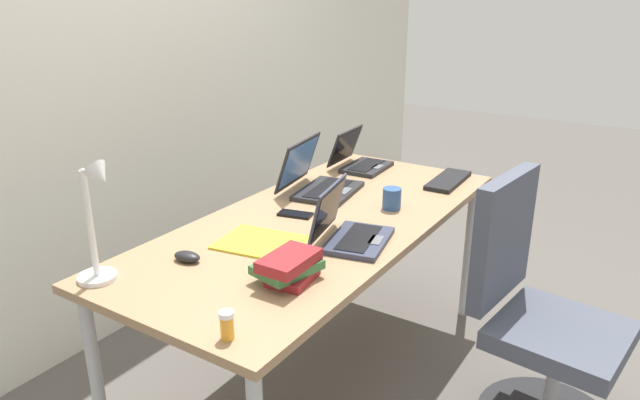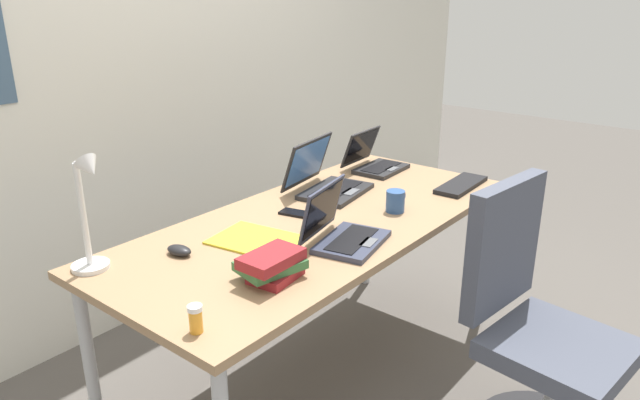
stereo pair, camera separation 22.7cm
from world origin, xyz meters
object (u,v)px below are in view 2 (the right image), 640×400
object	(u,v)px
laptop_front_right	(343,232)
laptop_far_corner	(327,182)
external_keyboard	(461,185)
book_stack	(272,265)
desk_lamp	(89,214)
pill_bottle	(196,318)
laptop_center	(375,162)
computer_mouse	(179,250)
office_chair	(537,344)
paper_folder_front_right	(257,240)
coffee_mug	(396,201)
cell_phone	(297,213)

from	to	relation	value
laptop_front_right	laptop_far_corner	size ratio (longest dim) A/B	0.89
external_keyboard	book_stack	distance (m)	1.20
desk_lamp	pill_bottle	distance (m)	0.55
laptop_center	book_stack	distance (m)	1.24
computer_mouse	office_chair	distance (m)	1.30
laptop_front_right	pill_bottle	xyz separation A→B (m)	(-0.70, -0.04, -0.00)
desk_lamp	paper_folder_front_right	distance (m)	0.58
laptop_far_corner	external_keyboard	world-z (taller)	laptop_far_corner
laptop_far_corner	coffee_mug	bearing A→B (deg)	-92.00
laptop_center	laptop_far_corner	distance (m)	0.42
external_keyboard	laptop_front_right	bearing A→B (deg)	174.44
laptop_center	laptop_far_corner	size ratio (longest dim) A/B	0.76
desk_lamp	laptop_far_corner	size ratio (longest dim) A/B	1.09
desk_lamp	pill_bottle	world-z (taller)	desk_lamp
computer_mouse	coffee_mug	world-z (taller)	coffee_mug
laptop_center	pill_bottle	world-z (taller)	laptop_center
cell_phone	laptop_far_corner	bearing A→B (deg)	1.80
paper_folder_front_right	pill_bottle	bearing A→B (deg)	-150.75
pill_bottle	office_chair	size ratio (longest dim) A/B	0.08
cell_phone	pill_bottle	size ratio (longest dim) A/B	1.72
desk_lamp	book_stack	size ratio (longest dim) A/B	1.82
desk_lamp	external_keyboard	world-z (taller)	desk_lamp
desk_lamp	office_chair	bearing A→B (deg)	-47.23
laptop_front_right	coffee_mug	distance (m)	0.38
laptop_center	external_keyboard	distance (m)	0.46
laptop_front_right	office_chair	bearing A→B (deg)	-61.16
laptop_front_right	computer_mouse	bearing A→B (deg)	139.17
laptop_center	office_chair	size ratio (longest dim) A/B	0.29
laptop_front_right	coffee_mug	size ratio (longest dim) A/B	2.89
cell_phone	coffee_mug	world-z (taller)	coffee_mug
desk_lamp	laptop_far_corner	world-z (taller)	desk_lamp
external_keyboard	cell_phone	bearing A→B (deg)	151.72
desk_lamp	cell_phone	world-z (taller)	desk_lamp
book_stack	laptop_far_corner	bearing A→B (deg)	26.73
laptop_far_corner	desk_lamp	bearing A→B (deg)	174.94
desk_lamp	pill_bottle	xyz separation A→B (m)	(-0.03, -0.52, -0.16)
computer_mouse	paper_folder_front_right	size ratio (longest dim) A/B	0.31
book_stack	office_chair	bearing A→B (deg)	-41.65
laptop_far_corner	laptop_center	bearing A→B (deg)	3.26
desk_lamp	laptop_front_right	xyz separation A→B (m)	(0.68, -0.48, -0.15)
computer_mouse	laptop_far_corner	bearing A→B (deg)	-7.47
coffee_mug	cell_phone	bearing A→B (deg)	134.17
laptop_center	pill_bottle	bearing A→B (deg)	-163.35
laptop_front_right	computer_mouse	distance (m)	0.57
laptop_far_corner	paper_folder_front_right	xyz separation A→B (m)	(-0.58, -0.14, -0.04)
paper_folder_front_right	computer_mouse	bearing A→B (deg)	153.09
book_stack	external_keyboard	bearing A→B (deg)	-2.60
laptop_center	pill_bottle	distance (m)	1.58
computer_mouse	book_stack	world-z (taller)	book_stack
external_keyboard	coffee_mug	xyz separation A→B (m)	(-0.45, 0.07, 0.03)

